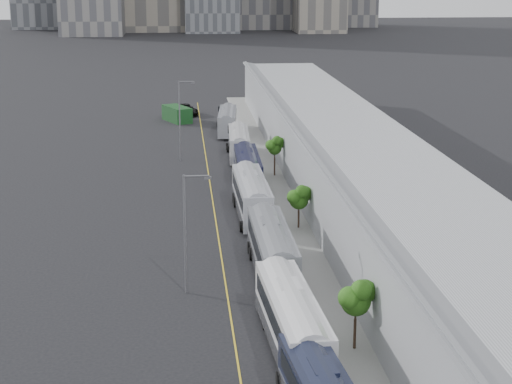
{
  "coord_description": "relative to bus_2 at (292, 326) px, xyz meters",
  "views": [
    {
      "loc": [
        -4.63,
        -15.97,
        23.0
      ],
      "look_at": [
        2.22,
        60.19,
        3.0
      ],
      "focal_mm": 60.0,
      "sensor_mm": 36.0,
      "label": 1
    }
  ],
  "objects": [
    {
      "name": "shipping_container",
      "position": [
        -7.04,
        83.46,
        -0.48
      ],
      "size": [
        4.81,
        6.66,
        2.34
      ],
      "primitive_type": "cube",
      "rotation": [
        0.0,
        0.0,
        0.41
      ],
      "color": "#113916",
      "rests_on": "ground"
    },
    {
      "name": "bus_7",
      "position": [
        0.2,
        72.92,
        -0.17
      ],
      "size": [
        3.44,
        12.22,
        3.52
      ],
      "rotation": [
        0.0,
        0.0,
        -0.08
      ],
      "color": "gray",
      "rests_on": "ground"
    },
    {
      "name": "tree_3",
      "position": [
        4.04,
        46.02,
        1.87
      ],
      "size": [
        1.61,
        1.61,
        4.38
      ],
      "color": "black",
      "rests_on": "ground"
    },
    {
      "name": "bus_6",
      "position": [
        0.69,
        56.59,
        -0.16
      ],
      "size": [
        3.03,
        12.22,
        3.54
      ],
      "rotation": [
        0.0,
        0.0,
        -0.05
      ],
      "color": "silver",
      "rests_on": "ground"
    },
    {
      "name": "street_lamp_near",
      "position": [
        -6.23,
        10.46,
        3.48
      ],
      "size": [
        2.04,
        0.22,
        8.89
      ],
      "color": "#59595E",
      "rests_on": "ground"
    },
    {
      "name": "bus_4",
      "position": [
        0.04,
        29.89,
        0.02
      ],
      "size": [
        3.01,
        13.59,
        3.97
      ],
      "rotation": [
        0.0,
        0.0,
        0.01
      ],
      "color": "#ACAFB7",
      "rests_on": "ground"
    },
    {
      "name": "bus_5",
      "position": [
        0.68,
        42.45,
        -0.12
      ],
      "size": [
        2.79,
        12.48,
        3.63
      ],
      "rotation": [
        0.0,
        0.0,
        -0.02
      ],
      "color": "black",
      "rests_on": "ground"
    },
    {
      "name": "sidewalk",
      "position": [
        7.05,
        22.49,
        -1.6
      ],
      "size": [
        10.0,
        170.0,
        0.12
      ],
      "primitive_type": "cube",
      "color": "gray",
      "rests_on": "ground"
    },
    {
      "name": "street_lamp_far",
      "position": [
        -6.45,
        55.26,
        3.98
      ],
      "size": [
        2.04,
        0.22,
        9.88
      ],
      "color": "#59595E",
      "rests_on": "ground"
    },
    {
      "name": "suv",
      "position": [
        -5.64,
        89.45,
        -0.78
      ],
      "size": [
        4.59,
        6.85,
        1.75
      ],
      "primitive_type": "imported",
      "rotation": [
        0.0,
        0.0,
        0.29
      ],
      "color": "black",
      "rests_on": "ground"
    },
    {
      "name": "tree_1",
      "position": [
        3.91,
        -0.2,
        1.85
      ],
      "size": [
        1.87,
        1.87,
        4.47
      ],
      "color": "black",
      "rests_on": "ground"
    },
    {
      "name": "bus_3",
      "position": [
        0.27,
        13.89,
        0.0
      ],
      "size": [
        2.99,
        13.45,
        3.93
      ],
      "rotation": [
        0.0,
        0.0,
        0.0
      ],
      "color": "slate",
      "rests_on": "ground"
    },
    {
      "name": "bus_2",
      "position": [
        0.0,
        0.0,
        0.0
      ],
      "size": [
        3.35,
        13.52,
        3.92
      ],
      "rotation": [
        0.0,
        0.0,
        0.05
      ],
      "color": "silver",
      "rests_on": "ground"
    },
    {
      "name": "tree_2",
      "position": [
        3.98,
        25.58,
        1.3
      ],
      "size": [
        1.75,
        1.75,
        3.86
      ],
      "color": "black",
      "rests_on": "ground"
    },
    {
      "name": "depot",
      "position": [
        11.04,
        22.49,
        1.86
      ],
      "size": [
        12.45,
        160.4,
        7.2
      ],
      "color": "gray",
      "rests_on": "ground"
    },
    {
      "name": "lane_line",
      "position": [
        -3.45,
        22.49,
        -1.65
      ],
      "size": [
        0.12,
        160.0,
        0.02
      ],
      "primitive_type": "cube",
      "color": "gold",
      "rests_on": "ground"
    }
  ]
}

